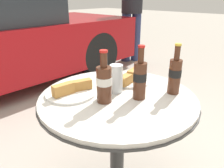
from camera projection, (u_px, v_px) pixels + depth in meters
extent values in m
cylinder|color=#333333|center=(117.00, 152.00, 1.23)|extent=(0.08, 0.08, 0.66)
cylinder|color=#333333|center=(118.00, 100.00, 1.11)|extent=(0.79, 0.79, 0.01)
cylinder|color=beige|center=(118.00, 97.00, 1.10)|extent=(0.78, 0.78, 0.02)
cylinder|color=#4C2819|center=(140.00, 81.00, 1.03)|extent=(0.06, 0.06, 0.18)
cylinder|color=black|center=(140.00, 77.00, 1.02)|extent=(0.06, 0.06, 0.04)
cylinder|color=#4C2819|center=(141.00, 55.00, 0.98)|extent=(0.03, 0.03, 0.07)
cylinder|color=red|center=(142.00, 46.00, 0.97)|extent=(0.03, 0.03, 0.01)
cylinder|color=#4C2819|center=(105.00, 85.00, 1.00)|extent=(0.07, 0.07, 0.17)
cylinder|color=silver|center=(105.00, 81.00, 0.99)|extent=(0.07, 0.07, 0.04)
cylinder|color=#4C2819|center=(104.00, 60.00, 0.95)|extent=(0.03, 0.03, 0.07)
cylinder|color=red|center=(104.00, 51.00, 0.94)|extent=(0.04, 0.04, 0.01)
cylinder|color=#4C2819|center=(175.00, 77.00, 1.09)|extent=(0.06, 0.06, 0.18)
cylinder|color=black|center=(175.00, 73.00, 1.08)|extent=(0.06, 0.06, 0.04)
cylinder|color=#4C2819|center=(177.00, 53.00, 1.04)|extent=(0.03, 0.03, 0.07)
cylinder|color=gold|center=(178.00, 45.00, 1.03)|extent=(0.03, 0.03, 0.01)
cylinder|color=black|center=(116.00, 82.00, 1.11)|extent=(0.06, 0.06, 0.11)
cylinder|color=silver|center=(116.00, 79.00, 1.11)|extent=(0.07, 0.07, 0.15)
cylinder|color=white|center=(131.00, 81.00, 1.26)|extent=(0.21, 0.21, 0.01)
cube|color=white|center=(131.00, 80.00, 1.25)|extent=(0.15, 0.15, 0.00)
cube|color=#B77F3D|center=(127.00, 79.00, 1.20)|extent=(0.14, 0.06, 0.05)
cube|color=#B77F3D|center=(136.00, 73.00, 1.28)|extent=(0.16, 0.08, 0.06)
cylinder|color=white|center=(71.00, 93.00, 1.11)|extent=(0.25, 0.25, 0.01)
cube|color=white|center=(71.00, 92.00, 1.10)|extent=(0.17, 0.17, 0.00)
cube|color=#B77F3D|center=(63.00, 89.00, 1.06)|extent=(0.11, 0.05, 0.05)
cube|color=#B77F3D|center=(79.00, 85.00, 1.11)|extent=(0.14, 0.08, 0.05)
cylinder|color=black|center=(47.00, 41.00, 4.25)|extent=(0.66, 0.20, 0.66)
cylinder|color=black|center=(98.00, 54.00, 3.33)|extent=(0.66, 0.20, 0.66)
cylinder|color=navy|center=(126.00, 38.00, 4.03)|extent=(0.17, 0.17, 0.87)
cylinder|color=navy|center=(136.00, 37.00, 4.08)|extent=(0.17, 0.17, 0.87)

